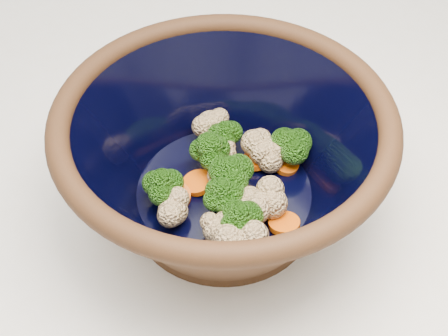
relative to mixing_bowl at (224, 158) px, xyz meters
name	(u,v)px	position (x,y,z in m)	size (l,w,h in m)	color
mixing_bowl	(224,158)	(0.00, 0.00, 0.00)	(0.39, 0.39, 0.14)	black
vegetable_pile	(230,177)	(0.00, -0.01, -0.02)	(0.17, 0.18, 0.05)	#608442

